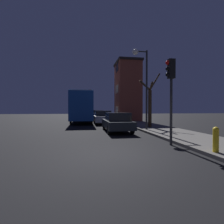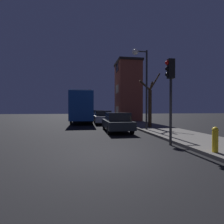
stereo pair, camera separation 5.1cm
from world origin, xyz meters
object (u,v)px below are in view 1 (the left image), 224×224
object	(u,v)px
streetlamp	(142,73)
traffic_light	(171,83)
car_near_lane	(117,122)
bus	(82,105)
fire_hydrant	(216,139)
car_far_lane	(97,115)
bare_tree	(150,103)
car_mid_lane	(103,117)

from	to	relation	value
streetlamp	traffic_light	bearing A→B (deg)	-94.08
streetlamp	car_near_lane	world-z (taller)	streetlamp
bus	fire_hydrant	distance (m)	18.66
streetlamp	car_far_lane	size ratio (longest dim) A/B	1.40
streetlamp	car_far_lane	world-z (taller)	streetlamp
traffic_light	bare_tree	bearing A→B (deg)	76.32
streetlamp	traffic_light	xyz separation A→B (m)	(-0.37, -5.16, -1.54)
bus	car_near_lane	bearing A→B (deg)	-75.84
streetlamp	bus	xyz separation A→B (m)	(-4.64, 10.72, -2.22)
bare_tree	car_far_lane	distance (m)	13.24
bus	car_far_lane	world-z (taller)	bus
fire_hydrant	streetlamp	bearing A→B (deg)	92.40
traffic_light	bus	size ratio (longest dim) A/B	0.35
streetlamp	bare_tree	size ratio (longest dim) A/B	1.30
car_mid_lane	fire_hydrant	world-z (taller)	car_mid_lane
traffic_light	car_far_lane	xyz separation A→B (m)	(-2.01, 19.40, -2.09)
streetlamp	fire_hydrant	bearing A→B (deg)	-87.60
bus	car_far_lane	bearing A→B (deg)	57.36
car_near_lane	bus	bearing A→B (deg)	104.16
car_near_lane	fire_hydrant	size ratio (longest dim) A/B	4.92
fire_hydrant	car_mid_lane	bearing A→B (deg)	100.29
bus	car_far_lane	xyz separation A→B (m)	(2.26, 3.52, -1.40)
car_near_lane	car_mid_lane	distance (m)	6.95
traffic_light	fire_hydrant	bearing A→B (deg)	-71.83
bare_tree	bus	distance (m)	10.87
car_mid_lane	car_far_lane	world-z (taller)	car_far_lane
bus	fire_hydrant	size ratio (longest dim) A/B	12.78
bus	fire_hydrant	xyz separation A→B (m)	(4.94, -17.92, -1.58)
bare_tree	fire_hydrant	distance (m)	9.00
car_near_lane	fire_hydrant	bearing A→B (deg)	-72.78
streetlamp	car_near_lane	bearing A→B (deg)	-179.74
traffic_light	bare_tree	xyz separation A→B (m)	(1.65, 6.76, -0.63)
car_near_lane	car_mid_lane	world-z (taller)	car_mid_lane
traffic_light	fire_hydrant	distance (m)	3.12
traffic_light	bare_tree	world-z (taller)	bare_tree
traffic_light	car_near_lane	distance (m)	5.79
traffic_light	bus	distance (m)	16.46
traffic_light	car_mid_lane	world-z (taller)	traffic_light
fire_hydrant	bus	bearing A→B (deg)	105.40
streetlamp	car_mid_lane	bearing A→B (deg)	108.08
bare_tree	car_far_lane	world-z (taller)	bare_tree
bus	car_near_lane	distance (m)	11.16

